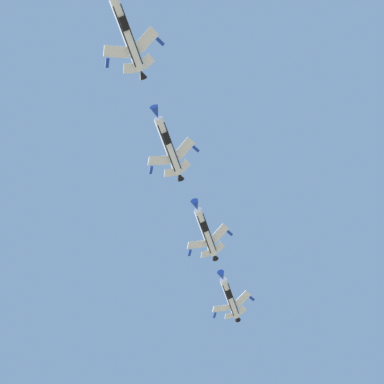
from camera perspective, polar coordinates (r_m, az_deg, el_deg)
fighter_jet_lead at (r=85.98m, az=-7.33°, el=17.24°), size 10.29×15.03×4.73m
fighter_jet_left_wing at (r=93.68m, az=-2.70°, el=5.29°), size 10.16×15.03×5.02m
fighter_jet_right_wing at (r=104.32m, az=1.53°, el=-4.45°), size 10.20×15.03×4.95m
fighter_jet_left_outer at (r=117.43m, az=4.26°, el=-11.73°), size 10.31×15.03×4.67m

